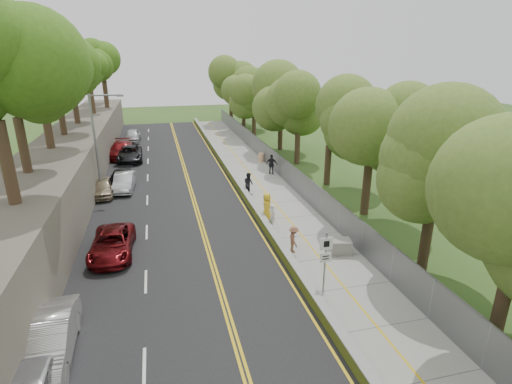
# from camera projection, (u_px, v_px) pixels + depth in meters

# --- Properties ---
(ground) EXTENTS (140.00, 140.00, 0.00)m
(ground) POSITION_uv_depth(u_px,v_px,m) (283.00, 264.00, 21.61)
(ground) COLOR #33511E
(ground) RESTS_ON ground
(road) EXTENTS (11.20, 66.00, 0.04)m
(road) POSITION_uv_depth(u_px,v_px,m) (169.00, 186.00, 34.09)
(road) COLOR black
(road) RESTS_ON ground
(sidewalk) EXTENTS (4.20, 66.00, 0.05)m
(sidewalk) POSITION_uv_depth(u_px,v_px,m) (259.00, 180.00, 35.91)
(sidewalk) COLOR gray
(sidewalk) RESTS_ON ground
(jersey_barrier) EXTENTS (0.42, 66.00, 0.60)m
(jersey_barrier) POSITION_uv_depth(u_px,v_px,m) (234.00, 179.00, 35.29)
(jersey_barrier) COLOR #B7DF2E
(jersey_barrier) RESTS_ON ground
(rock_embankment) EXTENTS (5.00, 66.00, 4.00)m
(rock_embankment) POSITION_uv_depth(u_px,v_px,m) (63.00, 171.00, 31.57)
(rock_embankment) COLOR #595147
(rock_embankment) RESTS_ON ground
(chainlink_fence) EXTENTS (0.04, 66.00, 2.00)m
(chainlink_fence) POSITION_uv_depth(u_px,v_px,m) (282.00, 168.00, 36.07)
(chainlink_fence) COLOR slate
(chainlink_fence) RESTS_ON ground
(trees_embankment) EXTENTS (6.40, 66.00, 13.00)m
(trees_embankment) POSITION_uv_depth(u_px,v_px,m) (52.00, 58.00, 28.87)
(trees_embankment) COLOR #467A1C
(trees_embankment) RESTS_ON rock_embankment
(trees_fenceside) EXTENTS (7.00, 66.00, 14.00)m
(trees_fenceside) POSITION_uv_depth(u_px,v_px,m) (309.00, 99.00, 34.63)
(trees_fenceside) COLOR olive
(trees_fenceside) RESTS_ON ground
(streetlight) EXTENTS (2.52, 0.22, 8.00)m
(streetlight) POSITION_uv_depth(u_px,v_px,m) (98.00, 138.00, 30.48)
(streetlight) COLOR gray
(streetlight) RESTS_ON ground
(signpost) EXTENTS (0.62, 0.09, 3.10)m
(signpost) POSITION_uv_depth(u_px,v_px,m) (325.00, 256.00, 18.44)
(signpost) COLOR gray
(signpost) RESTS_ON sidewalk
(construction_barrel) EXTENTS (0.56, 0.56, 0.92)m
(construction_barrel) POSITION_uv_depth(u_px,v_px,m) (261.00, 157.00, 41.52)
(construction_barrel) COLOR orange
(construction_barrel) RESTS_ON sidewalk
(concrete_block) EXTENTS (1.36, 1.13, 0.80)m
(concrete_block) POSITION_uv_depth(u_px,v_px,m) (340.00, 246.00, 22.67)
(concrete_block) COLOR slate
(concrete_block) RESTS_ON sidewalk
(car_1) EXTENTS (1.86, 4.98, 1.63)m
(car_1) POSITION_uv_depth(u_px,v_px,m) (47.00, 341.00, 14.62)
(car_1) COLOR silver
(car_1) RESTS_ON road
(car_2) EXTENTS (2.43, 4.94, 1.35)m
(car_2) POSITION_uv_depth(u_px,v_px,m) (112.00, 244.00, 22.40)
(car_2) COLOR #600C10
(car_2) RESTS_ON road
(car_3) EXTENTS (2.21, 4.89, 1.39)m
(car_3) POSITION_uv_depth(u_px,v_px,m) (121.00, 180.00, 33.43)
(car_3) COLOR black
(car_3) RESTS_ON road
(car_4) EXTENTS (1.80, 4.04, 1.35)m
(car_4) POSITION_uv_depth(u_px,v_px,m) (103.00, 187.00, 31.70)
(car_4) COLOR tan
(car_4) RESTS_ON road
(car_5) EXTENTS (1.74, 4.34, 1.40)m
(car_5) POSITION_uv_depth(u_px,v_px,m) (124.00, 182.00, 32.98)
(car_5) COLOR #B9BBC2
(car_5) RESTS_ON road
(car_6) EXTENTS (2.63, 5.47, 1.50)m
(car_6) POSITION_uv_depth(u_px,v_px,m) (130.00, 154.00, 41.87)
(car_6) COLOR black
(car_6) RESTS_ON road
(car_7) EXTENTS (2.74, 5.76, 1.62)m
(car_7) POSITION_uv_depth(u_px,v_px,m) (121.00, 150.00, 43.38)
(car_7) COLOR maroon
(car_7) RESTS_ON road
(car_8) EXTENTS (2.08, 4.67, 1.56)m
(car_8) POSITION_uv_depth(u_px,v_px,m) (132.00, 136.00, 50.57)
(car_8) COLOR #BABBC0
(car_8) RESTS_ON road
(painter_0) EXTENTS (0.84, 1.07, 1.93)m
(painter_0) POSITION_uv_depth(u_px,v_px,m) (267.00, 207.00, 26.92)
(painter_0) COLOR yellow
(painter_0) RESTS_ON sidewalk
(painter_1) EXTENTS (0.60, 0.71, 1.66)m
(painter_1) POSITION_uv_depth(u_px,v_px,m) (273.00, 216.00, 25.68)
(painter_1) COLOR silver
(painter_1) RESTS_ON sidewalk
(painter_2) EXTENTS (0.96, 1.06, 1.78)m
(painter_2) POSITION_uv_depth(u_px,v_px,m) (249.00, 183.00, 31.94)
(painter_2) COLOR black
(painter_2) RESTS_ON sidewalk
(painter_3) EXTENTS (0.63, 1.03, 1.55)m
(painter_3) POSITION_uv_depth(u_px,v_px,m) (294.00, 239.00, 22.67)
(painter_3) COLOR brown
(painter_3) RESTS_ON sidewalk
(person_far) EXTENTS (1.19, 0.85, 1.87)m
(person_far) POSITION_uv_depth(u_px,v_px,m) (272.00, 164.00, 37.15)
(person_far) COLOR black
(person_far) RESTS_ON sidewalk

